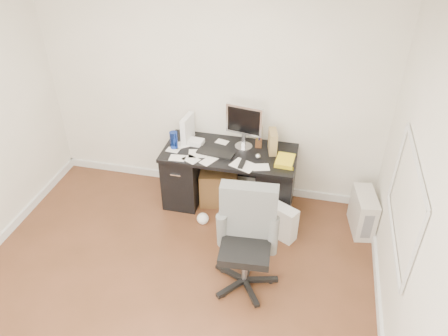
# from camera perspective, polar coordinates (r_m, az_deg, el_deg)

# --- Properties ---
(ground) EXTENTS (4.00, 4.00, 0.00)m
(ground) POSITION_cam_1_polar(r_m,az_deg,el_deg) (4.32, -8.41, -17.60)
(ground) COLOR #4A2C17
(ground) RESTS_ON ground
(room_shell) EXTENTS (4.02, 4.02, 2.71)m
(room_shell) POSITION_cam_1_polar(r_m,az_deg,el_deg) (3.20, -10.15, 1.27)
(room_shell) COLOR beige
(room_shell) RESTS_ON ground
(desk) EXTENTS (1.50, 0.70, 0.75)m
(desk) POSITION_cam_1_polar(r_m,az_deg,el_deg) (5.12, 0.70, -1.14)
(desk) COLOR black
(desk) RESTS_ON ground
(loose_papers) EXTENTS (1.10, 0.60, 0.00)m
(loose_papers) POSITION_cam_1_polar(r_m,az_deg,el_deg) (4.92, -1.68, 2.15)
(loose_papers) COLOR white
(loose_papers) RESTS_ON desk
(lcd_monitor) EXTENTS (0.46, 0.31, 0.53)m
(lcd_monitor) POSITION_cam_1_polar(r_m,az_deg,el_deg) (4.87, 2.65, 5.39)
(lcd_monitor) COLOR silver
(lcd_monitor) RESTS_ON desk
(keyboard) EXTENTS (0.43, 0.20, 0.02)m
(keyboard) POSITION_cam_1_polar(r_m,az_deg,el_deg) (4.87, -1.14, 1.95)
(keyboard) COLOR black
(keyboard) RESTS_ON desk
(computer_mouse) EXTENTS (0.08, 0.08, 0.06)m
(computer_mouse) POSITION_cam_1_polar(r_m,az_deg,el_deg) (4.79, 4.45, 1.52)
(computer_mouse) COLOR silver
(computer_mouse) RESTS_ON desk
(travel_mug) EXTENTS (0.10, 0.10, 0.20)m
(travel_mug) POSITION_cam_1_polar(r_m,az_deg,el_deg) (4.97, -6.59, 3.66)
(travel_mug) COLOR navy
(travel_mug) RESTS_ON desk
(white_binder) EXTENTS (0.15, 0.29, 0.32)m
(white_binder) POSITION_cam_1_polar(r_m,az_deg,el_deg) (5.06, -4.80, 5.13)
(white_binder) COLOR white
(white_binder) RESTS_ON desk
(magazine_file) EXTENTS (0.16, 0.24, 0.26)m
(magazine_file) POSITION_cam_1_polar(r_m,az_deg,el_deg) (4.88, 6.38, 3.46)
(magazine_file) COLOR olive
(magazine_file) RESTS_ON desk
(pen_cup) EXTENTS (0.10, 0.10, 0.22)m
(pen_cup) POSITION_cam_1_polar(r_m,az_deg,el_deg) (4.97, 4.57, 3.88)
(pen_cup) COLOR #502E16
(pen_cup) RESTS_ON desk
(yellow_book) EXTENTS (0.22, 0.28, 0.05)m
(yellow_book) POSITION_cam_1_polar(r_m,az_deg,el_deg) (4.77, 8.07, 0.94)
(yellow_book) COLOR yellow
(yellow_book) RESTS_ON desk
(paper_remote) EXTENTS (0.33, 0.30, 0.02)m
(paper_remote) POSITION_cam_1_polar(r_m,az_deg,el_deg) (4.69, 2.57, 0.47)
(paper_remote) COLOR white
(paper_remote) RESTS_ON desk
(office_chair) EXTENTS (0.65, 0.65, 1.07)m
(office_chair) POSITION_cam_1_polar(r_m,az_deg,el_deg) (4.08, 2.85, -9.82)
(office_chair) COLOR #555755
(office_chair) RESTS_ON ground
(pc_tower) EXTENTS (0.29, 0.50, 0.47)m
(pc_tower) POSITION_cam_1_polar(r_m,az_deg,el_deg) (5.10, 17.71, -5.53)
(pc_tower) COLOR beige
(pc_tower) RESTS_ON ground
(shopping_bag) EXTENTS (0.36, 0.33, 0.40)m
(shopping_bag) POSITION_cam_1_polar(r_m,az_deg,el_deg) (4.83, 7.74, -7.10)
(shopping_bag) COLOR white
(shopping_bag) RESTS_ON ground
(wicker_basket) EXTENTS (0.51, 0.51, 0.44)m
(wicker_basket) POSITION_cam_1_polar(r_m,az_deg,el_deg) (5.31, -0.65, -2.03)
(wicker_basket) COLOR #523518
(wicker_basket) RESTS_ON ground
(desk_printer) EXTENTS (0.35, 0.31, 0.18)m
(desk_printer) POSITION_cam_1_polar(r_m,az_deg,el_deg) (4.88, 3.08, -8.01)
(desk_printer) COLOR slate
(desk_printer) RESTS_ON ground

